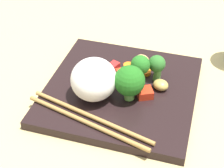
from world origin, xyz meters
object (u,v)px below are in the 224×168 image
at_px(square_plate, 121,90).
at_px(carrot_slice_2, 145,72).
at_px(rice_mound, 94,79).
at_px(broccoli_floret_1, 140,66).
at_px(chopstick_pair, 89,119).

distance_m(square_plate, carrot_slice_2, 0.07).
height_order(rice_mound, broccoli_floret_1, rice_mound).
bearing_deg(square_plate, broccoli_floret_1, -141.41).
bearing_deg(rice_mound, square_plate, -140.06).
xyz_separation_m(broccoli_floret_1, carrot_slice_2, (-0.00, -0.03, -0.03)).
bearing_deg(carrot_slice_2, broccoli_floret_1, 80.57).
height_order(broccoli_floret_1, carrot_slice_2, broccoli_floret_1).
bearing_deg(chopstick_pair, rice_mound, 114.97).
bearing_deg(carrot_slice_2, chopstick_pair, 66.33).
bearing_deg(chopstick_pair, broccoli_floret_1, 80.17).
height_order(broccoli_floret_1, chopstick_pair, broccoli_floret_1).
relative_size(square_plate, rice_mound, 3.20).
height_order(square_plate, chopstick_pair, chopstick_pair).
distance_m(rice_mound, carrot_slice_2, 0.12).
xyz_separation_m(square_plate, chopstick_pair, (0.03, 0.10, 0.01)).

